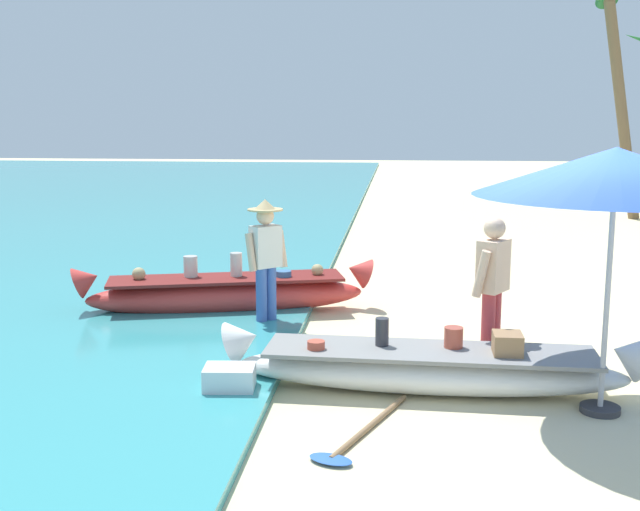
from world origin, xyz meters
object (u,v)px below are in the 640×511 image
object	(u,v)px
boat_white_foreground	(430,367)
cooler_box	(230,382)
paddle	(357,437)
boat_red_midground	(227,293)
person_vendor_hatted	(266,254)
patio_umbrella_large	(616,173)
person_tourist_customer	(492,287)
palm_tree_leaning_seaward	(608,9)

from	to	relation	value
boat_white_foreground	cooler_box	world-z (taller)	boat_white_foreground
paddle	boat_white_foreground	bearing A→B (deg)	62.92
boat_white_foreground	boat_red_midground	size ratio (longest dim) A/B	1.03
boat_white_foreground	cooler_box	size ratio (longest dim) A/B	8.62
boat_white_foreground	person_vendor_hatted	bearing A→B (deg)	132.49
patio_umbrella_large	cooler_box	xyz separation A→B (m)	(-3.42, 0.01, -2.02)
cooler_box	paddle	distance (m)	1.53
person_tourist_customer	paddle	bearing A→B (deg)	-125.00
boat_white_foreground	paddle	distance (m)	1.41
boat_red_midground	person_vendor_hatted	size ratio (longest dim) A/B	2.45
boat_red_midground	person_vendor_hatted	bearing A→B (deg)	-44.56
boat_white_foreground	person_tourist_customer	size ratio (longest dim) A/B	2.49
boat_white_foreground	cooler_box	bearing A→B (deg)	-168.50
person_vendor_hatted	person_tourist_customer	world-z (taller)	person_tourist_customer
person_vendor_hatted	cooler_box	size ratio (longest dim) A/B	3.43
person_vendor_hatted	cooler_box	xyz separation A→B (m)	(0.08, -2.54, -0.79)
boat_white_foreground	paddle	xyz separation A→B (m)	(-0.63, -1.24, -0.21)
boat_red_midground	cooler_box	distance (m)	3.27
person_vendor_hatted	palm_tree_leaning_seaward	world-z (taller)	palm_tree_leaning_seaward
boat_red_midground	person_tourist_customer	world-z (taller)	person_tourist_customer
person_tourist_customer	palm_tree_leaning_seaward	distance (m)	14.40
patio_umbrella_large	paddle	size ratio (longest dim) A/B	1.53
boat_white_foreground	palm_tree_leaning_seaward	size ratio (longest dim) A/B	0.63
person_vendor_hatted	person_tourist_customer	size ratio (longest dim) A/B	0.99
patio_umbrella_large	boat_white_foreground	bearing A→B (deg)	165.43
boat_white_foreground	palm_tree_leaning_seaward	xyz separation A→B (m)	(4.79, 13.65, 5.04)
boat_white_foreground	boat_red_midground	xyz separation A→B (m)	(-2.63, 2.80, 0.04)
patio_umbrella_large	palm_tree_leaning_seaward	distance (m)	14.76
patio_umbrella_large	palm_tree_leaning_seaward	bearing A→B (deg)	76.91
cooler_box	patio_umbrella_large	bearing A→B (deg)	-5.08
person_tourist_customer	boat_red_midground	bearing A→B (deg)	145.73
patio_umbrella_large	person_tourist_customer	bearing A→B (deg)	132.46
person_tourist_customer	cooler_box	size ratio (longest dim) A/B	3.46
paddle	cooler_box	bearing A→B (deg)	145.91
person_vendor_hatted	cooler_box	world-z (taller)	person_vendor_hatted
boat_red_midground	paddle	size ratio (longest dim) A/B	2.52
boat_red_midground	person_tourist_customer	distance (m)	4.00
person_tourist_customer	palm_tree_leaning_seaward	size ratio (longest dim) A/B	0.25
patio_umbrella_large	boat_red_midground	bearing A→B (deg)	142.43
boat_red_midground	cooler_box	xyz separation A→B (m)	(0.73, -3.18, -0.13)
boat_red_midground	palm_tree_leaning_seaward	xyz separation A→B (m)	(7.42, 10.86, 5.00)
person_tourist_customer	patio_umbrella_large	size ratio (longest dim) A/B	0.68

